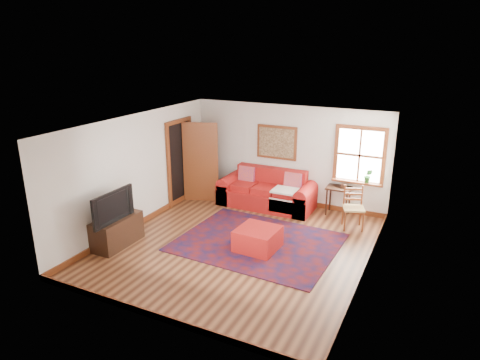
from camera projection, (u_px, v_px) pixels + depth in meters
The scene contains 13 objects.
ground at pixel (240, 245), 8.71m from camera, with size 5.50×5.50×0.00m, color #452112.
room_envelope at pixel (240, 167), 8.21m from camera, with size 5.04×5.54×2.52m.
window at pixel (360, 162), 9.87m from camera, with size 1.18×0.20×1.38m.
doorway at pixel (193, 161), 10.82m from camera, with size 0.89×1.08×2.14m.
framed_artwork at pixel (277, 142), 10.67m from camera, with size 1.05×0.07×0.85m.
persian_rug at pixel (258, 242), 8.82m from camera, with size 3.15×2.52×0.02m, color #570E0C.
red_leather_sofa at pixel (267, 194), 10.72m from camera, with size 2.36×0.97×0.92m.
red_ottoman at pixel (258, 239), 8.48m from camera, with size 0.78×0.78×0.45m, color #AE1816.
side_table at pixel (339, 192), 10.11m from camera, with size 0.57×0.43×0.68m.
ladder_back_chair at pixel (353, 206), 9.40m from camera, with size 0.56×0.55×0.95m.
media_cabinet at pixel (117, 231), 8.65m from camera, with size 0.49×1.09×0.60m, color #321B10.
television at pixel (109, 206), 8.30m from camera, with size 1.09×0.14×0.63m, color black.
candle_hurricane at pixel (130, 208), 8.83m from camera, with size 0.12×0.12×0.18m.
Camera 1 is at (3.47, -7.06, 3.97)m, focal length 32.00 mm.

